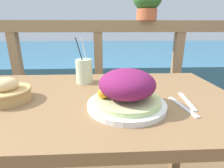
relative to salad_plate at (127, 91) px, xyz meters
The scene contains 9 objects.
patio_table 0.24m from the salad_plate, 136.79° to the left, with size 1.24×0.74×0.77m.
railing_fence 0.89m from the salad_plate, 98.19° to the left, with size 2.80×0.08×1.11m.
sea_backdrop 3.42m from the salad_plate, 92.14° to the left, with size 12.00×4.00×0.60m.
salad_plate is the anchor object (origin of this frame).
drink_glass 0.37m from the salad_plate, 121.06° to the left, with size 0.09×0.09×0.24m.
bread_basket 0.49m from the salad_plate, behind, with size 0.19×0.19×0.10m.
fork 0.22m from the salad_plate, ahead, with size 0.05×0.18×0.00m.
knife 0.26m from the salad_plate, ahead, with size 0.04×0.18×0.00m.
orange_near_basket 0.24m from the salad_plate, 90.23° to the left, with size 0.08×0.08×0.08m.
Camera 1 is at (0.04, -0.72, 1.06)m, focal length 28.00 mm.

